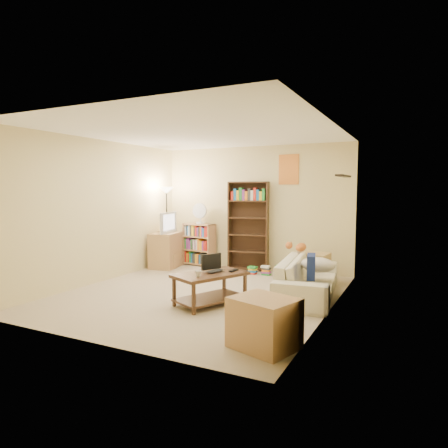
% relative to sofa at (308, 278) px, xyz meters
% --- Properties ---
extents(room, '(4.50, 4.54, 2.52)m').
position_rel_sofa_xyz_m(room, '(-1.55, -0.59, 1.34)').
color(room, tan).
rests_on(room, ground).
extents(sofa, '(2.15, 1.26, 0.57)m').
position_rel_sofa_xyz_m(sofa, '(0.00, 0.00, 0.00)').
color(sofa, beige).
rests_on(sofa, ground).
extents(navy_pillow, '(0.19, 0.39, 0.34)m').
position_rel_sofa_xyz_m(navy_pillow, '(0.15, -0.41, 0.26)').
color(navy_pillow, navy).
rests_on(navy_pillow, sofa).
extents(cream_blanket, '(0.53, 0.38, 0.23)m').
position_rel_sofa_xyz_m(cream_blanket, '(0.13, 0.06, 0.20)').
color(cream_blanket, beige).
rests_on(cream_blanket, sofa).
extents(tabby_cat, '(0.45, 0.20, 0.16)m').
position_rel_sofa_xyz_m(tabby_cat, '(-0.35, 0.71, 0.36)').
color(tabby_cat, '#CC682B').
rests_on(tabby_cat, sofa).
extents(coffee_table, '(0.94, 1.16, 0.45)m').
position_rel_sofa_xyz_m(coffee_table, '(-1.14, -1.04, 0.01)').
color(coffee_table, '#412919').
rests_on(coffee_table, ground).
extents(laptop, '(0.40, 0.34, 0.02)m').
position_rel_sofa_xyz_m(laptop, '(-1.06, -0.95, 0.18)').
color(laptop, black).
rests_on(laptop, coffee_table).
extents(laptop_screen, '(0.16, 0.31, 0.23)m').
position_rel_sofa_xyz_m(laptop_screen, '(-1.19, -0.89, 0.30)').
color(laptop_screen, white).
rests_on(laptop_screen, laptop).
extents(mug, '(0.12, 0.12, 0.08)m').
position_rel_sofa_xyz_m(mug, '(-1.16, -1.32, 0.21)').
color(mug, silver).
rests_on(mug, coffee_table).
extents(tv_remote, '(0.08, 0.19, 0.02)m').
position_rel_sofa_xyz_m(tv_remote, '(-0.89, -0.78, 0.18)').
color(tv_remote, black).
rests_on(tv_remote, coffee_table).
extents(tv_stand, '(0.59, 0.75, 0.73)m').
position_rel_sofa_xyz_m(tv_stand, '(-3.25, 0.92, 0.08)').
color(tv_stand, tan).
rests_on(tv_stand, ground).
extents(television, '(0.78, 0.35, 0.43)m').
position_rel_sofa_xyz_m(television, '(-3.25, 0.92, 0.66)').
color(television, black).
rests_on(television, tv_stand).
extents(tall_bookshelf, '(0.84, 0.41, 1.79)m').
position_rel_sofa_xyz_m(tall_bookshelf, '(-1.60, 1.45, 0.66)').
color(tall_bookshelf, '#3D2B17').
rests_on(tall_bookshelf, ground).
extents(short_bookshelf, '(0.73, 0.37, 0.90)m').
position_rel_sofa_xyz_m(short_bookshelf, '(-2.74, 1.45, 0.17)').
color(short_bookshelf, tan).
rests_on(short_bookshelf, ground).
extents(desk_fan, '(0.32, 0.18, 0.44)m').
position_rel_sofa_xyz_m(desk_fan, '(-2.69, 1.41, 0.85)').
color(desk_fan, white).
rests_on(desk_fan, short_bookshelf).
extents(floor_lamp, '(0.28, 0.28, 1.68)m').
position_rel_sofa_xyz_m(floor_lamp, '(-3.23, 0.96, 1.05)').
color(floor_lamp, black).
rests_on(floor_lamp, ground).
extents(side_table, '(0.48, 0.48, 0.51)m').
position_rel_sofa_xyz_m(side_table, '(-0.13, 1.01, -0.03)').
color(side_table, tan).
rests_on(side_table, ground).
extents(end_cabinet, '(0.76, 0.69, 0.52)m').
position_rel_sofa_xyz_m(end_cabinet, '(0.10, -2.16, -0.02)').
color(end_cabinet, tan).
rests_on(end_cabinet, ground).
extents(book_stacks, '(0.99, 0.21, 0.21)m').
position_rel_sofa_xyz_m(book_stacks, '(-0.95, 1.16, -0.20)').
color(book_stacks, red).
rests_on(book_stacks, ground).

